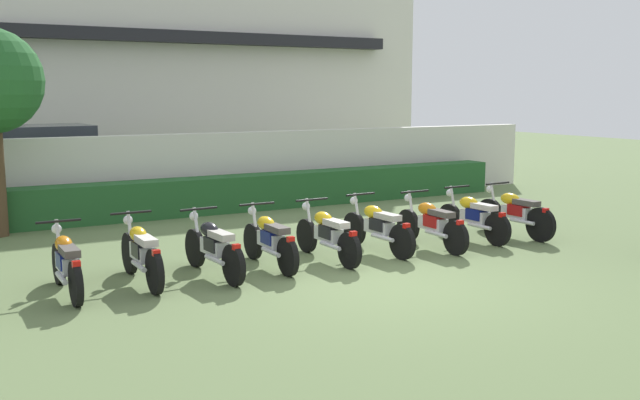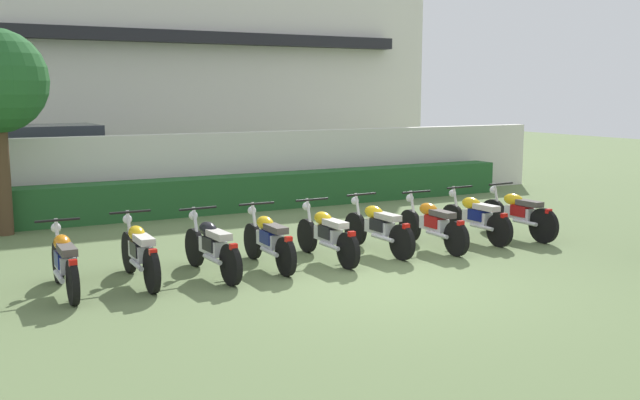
# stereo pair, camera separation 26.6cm
# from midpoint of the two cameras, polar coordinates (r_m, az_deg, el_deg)

# --- Properties ---
(ground) EXTENTS (60.00, 60.00, 0.00)m
(ground) POSITION_cam_midpoint_polar(r_m,az_deg,el_deg) (10.37, 5.74, -6.55)
(ground) COLOR #607547
(building) EXTENTS (20.24, 6.50, 8.18)m
(building) POSITION_cam_midpoint_polar(r_m,az_deg,el_deg) (25.23, -15.32, 11.45)
(building) COLOR silver
(building) RESTS_ON ground
(compound_wall) EXTENTS (19.23, 0.30, 1.75)m
(compound_wall) POSITION_cam_midpoint_polar(r_m,az_deg,el_deg) (16.93, -8.46, 2.31)
(compound_wall) COLOR silver
(compound_wall) RESTS_ON ground
(hedge_row) EXTENTS (15.38, 0.70, 0.81)m
(hedge_row) POSITION_cam_midpoint_polar(r_m,az_deg,el_deg) (16.33, -7.61, 0.43)
(hedge_row) COLOR #235628
(hedge_row) RESTS_ON ground
(parked_car) EXTENTS (4.64, 2.37, 1.89)m
(parked_car) POSITION_cam_midpoint_polar(r_m,az_deg,el_deg) (18.97, -20.41, 2.71)
(parked_car) COLOR #9EA3A8
(parked_car) RESTS_ON ground
(motorcycle_in_row_0) EXTENTS (0.60, 1.82, 0.95)m
(motorcycle_in_row_0) POSITION_cam_midpoint_polar(r_m,az_deg,el_deg) (10.25, -18.93, -4.62)
(motorcycle_in_row_0) COLOR black
(motorcycle_in_row_0) RESTS_ON ground
(motorcycle_in_row_1) EXTENTS (0.60, 1.91, 0.97)m
(motorcycle_in_row_1) POSITION_cam_midpoint_polar(r_m,az_deg,el_deg) (10.53, -13.44, -3.99)
(motorcycle_in_row_1) COLOR black
(motorcycle_in_row_1) RESTS_ON ground
(motorcycle_in_row_2) EXTENTS (0.60, 1.94, 0.96)m
(motorcycle_in_row_2) POSITION_cam_midpoint_polar(r_m,az_deg,el_deg) (10.72, -7.90, -3.64)
(motorcycle_in_row_2) COLOR black
(motorcycle_in_row_2) RESTS_ON ground
(motorcycle_in_row_3) EXTENTS (0.60, 1.85, 0.95)m
(motorcycle_in_row_3) POSITION_cam_midpoint_polar(r_m,az_deg,el_deg) (11.15, -3.42, -3.11)
(motorcycle_in_row_3) COLOR black
(motorcycle_in_row_3) RESTS_ON ground
(motorcycle_in_row_4) EXTENTS (0.60, 1.92, 0.94)m
(motorcycle_in_row_4) POSITION_cam_midpoint_polar(r_m,az_deg,el_deg) (11.58, 1.20, -2.68)
(motorcycle_in_row_4) COLOR black
(motorcycle_in_row_4) RESTS_ON ground
(motorcycle_in_row_5) EXTENTS (0.60, 1.93, 0.95)m
(motorcycle_in_row_5) POSITION_cam_midpoint_polar(r_m,az_deg,el_deg) (12.19, 5.25, -2.12)
(motorcycle_in_row_5) COLOR black
(motorcycle_in_row_5) RESTS_ON ground
(motorcycle_in_row_6) EXTENTS (0.60, 1.93, 0.95)m
(motorcycle_in_row_6) POSITION_cam_midpoint_polar(r_m,az_deg,el_deg) (12.62, 9.52, -1.84)
(motorcycle_in_row_6) COLOR black
(motorcycle_in_row_6) RESTS_ON ground
(motorcycle_in_row_7) EXTENTS (0.60, 1.85, 0.95)m
(motorcycle_in_row_7) POSITION_cam_midpoint_polar(r_m,az_deg,el_deg) (13.44, 12.81, -1.30)
(motorcycle_in_row_7) COLOR black
(motorcycle_in_row_7) RESTS_ON ground
(motorcycle_in_row_8) EXTENTS (0.60, 1.90, 0.98)m
(motorcycle_in_row_8) POSITION_cam_midpoint_polar(r_m,az_deg,el_deg) (13.94, 15.97, -1.01)
(motorcycle_in_row_8) COLOR black
(motorcycle_in_row_8) RESTS_ON ground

